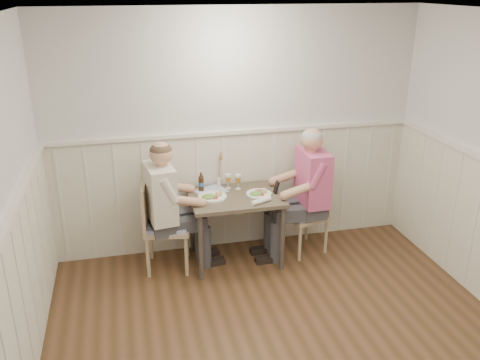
% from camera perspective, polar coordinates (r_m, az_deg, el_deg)
% --- Properties ---
extents(room_shell, '(4.04, 4.54, 2.60)m').
position_cam_1_polar(room_shell, '(3.34, 8.23, -1.51)').
color(room_shell, silver).
rests_on(room_shell, ground).
extents(wainscot, '(4.00, 4.49, 1.34)m').
position_cam_1_polar(wainscot, '(4.29, 4.31, -8.29)').
color(wainscot, beige).
rests_on(wainscot, ground).
extents(dining_table, '(0.94, 0.70, 0.75)m').
position_cam_1_polar(dining_table, '(5.27, -0.51, -2.77)').
color(dining_table, '#4A4139').
rests_on(dining_table, ground).
extents(chair_right, '(0.51, 0.51, 0.87)m').
position_cam_1_polar(chair_right, '(5.62, 7.70, -3.37)').
color(chair_right, tan).
rests_on(chair_right, ground).
extents(chair_left, '(0.51, 0.51, 0.95)m').
position_cam_1_polar(chair_left, '(5.26, -8.89, -4.75)').
color(chair_left, tan).
rests_on(chair_left, ground).
extents(man_in_pink, '(0.67, 0.47, 1.45)m').
position_cam_1_polar(man_in_pink, '(5.48, 7.59, -2.49)').
color(man_in_pink, '#3F3F47').
rests_on(man_in_pink, ground).
extents(diner_cream, '(0.70, 0.48, 1.41)m').
position_cam_1_polar(diner_cream, '(5.18, -8.30, -4.18)').
color(diner_cream, '#3F3F47').
rests_on(diner_cream, ground).
extents(plate_man, '(0.26, 0.26, 0.07)m').
position_cam_1_polar(plate_man, '(5.25, 2.06, -1.46)').
color(plate_man, white).
rests_on(plate_man, dining_table).
extents(plate_diner, '(0.29, 0.29, 0.07)m').
position_cam_1_polar(plate_diner, '(5.17, -3.24, -1.81)').
color(plate_diner, white).
rests_on(plate_diner, dining_table).
extents(beer_glass_a, '(0.07, 0.07, 0.16)m').
position_cam_1_polar(beer_glass_a, '(5.36, -0.22, 0.07)').
color(beer_glass_a, silver).
rests_on(beer_glass_a, dining_table).
extents(beer_glass_b, '(0.06, 0.06, 0.16)m').
position_cam_1_polar(beer_glass_b, '(5.38, -1.35, 0.12)').
color(beer_glass_b, silver).
rests_on(beer_glass_b, dining_table).
extents(beer_bottle, '(0.06, 0.06, 0.21)m').
position_cam_1_polar(beer_bottle, '(5.33, -4.38, -0.32)').
color(beer_bottle, '#321F10').
rests_on(beer_bottle, dining_table).
extents(rolled_napkin, '(0.23, 0.14, 0.05)m').
position_cam_1_polar(rolled_napkin, '(5.05, 2.39, -2.35)').
color(rolled_napkin, white).
rests_on(rolled_napkin, dining_table).
extents(grass_vase, '(0.05, 0.05, 0.42)m').
position_cam_1_polar(grass_vase, '(5.42, -2.42, 1.19)').
color(grass_vase, silver).
rests_on(grass_vase, dining_table).
extents(gingham_mat, '(0.39, 0.35, 0.01)m').
position_cam_1_polar(gingham_mat, '(5.36, -3.34, -1.21)').
color(gingham_mat, '#596CB9').
rests_on(gingham_mat, dining_table).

